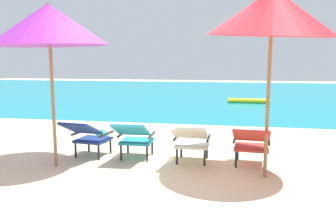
{
  "coord_description": "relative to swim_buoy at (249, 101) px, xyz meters",
  "views": [
    {
      "loc": [
        1.06,
        -4.99,
        1.62
      ],
      "look_at": [
        0.0,
        0.69,
        0.75
      ],
      "focal_mm": 35.93,
      "sensor_mm": 36.0,
      "label": 1
    }
  ],
  "objects": [
    {
      "name": "lounge_chair_near_left",
      "position": [
        -2.26,
        -8.18,
        0.31
      ],
      "size": [
        0.56,
        0.89,
        0.68
      ],
      "color": "teal",
      "rests_on": "ground_plane"
    },
    {
      "name": "lounge_chair_far_left",
      "position": [
        -3.06,
        -8.22,
        0.31
      ],
      "size": [
        0.64,
        0.94,
        0.68
      ],
      "color": "navy",
      "rests_on": "ground_plane"
    },
    {
      "name": "beach_umbrella_left",
      "position": [
        -3.37,
        -8.72,
        2.06
      ],
      "size": [
        2.46,
        2.46,
        2.48
      ],
      "color": "olive",
      "rests_on": "ground_plane"
    },
    {
      "name": "ocean_band",
      "position": [
        -1.78,
        4.13,
        -0.09
      ],
      "size": [
        40.0,
        18.0,
        0.01
      ],
      "primitive_type": "cube",
      "color": "teal",
      "rests_on": "ground_plane"
    },
    {
      "name": "beach_umbrella_right",
      "position": [
        -0.22,
        -8.65,
        2.15
      ],
      "size": [
        2.34,
        2.36,
        2.62
      ],
      "color": "olive",
      "rests_on": "ground_plane"
    },
    {
      "name": "beach_ball",
      "position": [
        -3.24,
        -7.12,
        0.04
      ],
      "size": [
        0.27,
        0.27,
        0.27
      ],
      "primitive_type": "sphere",
      "color": "#1E9E60",
      "rests_on": "ground_plane"
    },
    {
      "name": "lounge_chair_near_right",
      "position": [
        -1.31,
        -8.25,
        0.31
      ],
      "size": [
        0.56,
        0.88,
        0.68
      ],
      "color": "silver",
      "rests_on": "ground_plane"
    },
    {
      "name": "swim_buoy",
      "position": [
        0.0,
        0.0,
        0.0
      ],
      "size": [
        1.6,
        0.18,
        0.18
      ],
      "primitive_type": "cylinder",
      "rotation": [
        0.0,
        1.57,
        0.0
      ],
      "color": "yellow",
      "rests_on": "ocean_band"
    },
    {
      "name": "ground_plane",
      "position": [
        -1.78,
        -4.39,
        -0.1
      ],
      "size": [
        40.0,
        40.0,
        0.0
      ],
      "primitive_type": "plane",
      "color": "beige"
    },
    {
      "name": "lounge_chair_far_right",
      "position": [
        -0.39,
        -8.25,
        0.31
      ],
      "size": [
        0.61,
        0.91,
        0.68
      ],
      "color": "red",
      "rests_on": "ground_plane"
    }
  ]
}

